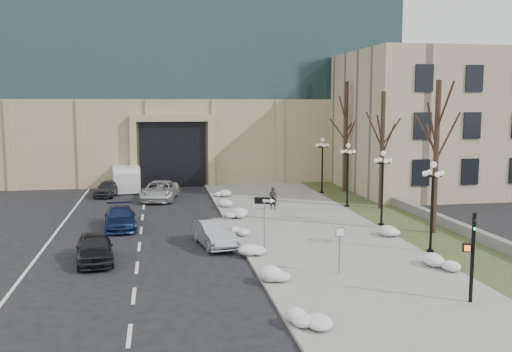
{
  "coord_description": "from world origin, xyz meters",
  "views": [
    {
      "loc": [
        -5.48,
        -20.58,
        7.72
      ],
      "look_at": [
        0.16,
        11.52,
        3.5
      ],
      "focal_mm": 40.0,
      "sensor_mm": 36.0,
      "label": 1
    }
  ],
  "objects_px": {
    "car_c": "(120,218)",
    "pedestrian": "(273,198)",
    "lamppost_c": "(348,166)",
    "lamppost_d": "(322,158)",
    "box_truck": "(126,178)",
    "traffic_signal": "(471,260)",
    "car_a": "(95,248)",
    "keep_sign": "(340,240)",
    "one_way_sign": "(268,207)",
    "lamppost_b": "(383,178)",
    "car_e": "(108,188)",
    "lamppost_a": "(432,194)",
    "car_b": "(214,233)",
    "car_d": "(160,191)"
  },
  "relations": [
    {
      "from": "car_b",
      "to": "box_truck",
      "type": "height_order",
      "value": "box_truck"
    },
    {
      "from": "keep_sign",
      "to": "lamppost_c",
      "type": "height_order",
      "value": "lamppost_c"
    },
    {
      "from": "traffic_signal",
      "to": "box_truck",
      "type": "bearing_deg",
      "value": 131.48
    },
    {
      "from": "pedestrian",
      "to": "box_truck",
      "type": "bearing_deg",
      "value": -31.0
    },
    {
      "from": "car_c",
      "to": "traffic_signal",
      "type": "xyz_separation_m",
      "value": [
        13.99,
        -16.06,
        1.12
      ]
    },
    {
      "from": "lamppost_b",
      "to": "one_way_sign",
      "type": "bearing_deg",
      "value": -148.75
    },
    {
      "from": "box_truck",
      "to": "lamppost_c",
      "type": "relative_size",
      "value": 1.41
    },
    {
      "from": "pedestrian",
      "to": "lamppost_c",
      "type": "distance_m",
      "value": 6.04
    },
    {
      "from": "car_a",
      "to": "car_e",
      "type": "height_order",
      "value": "car_a"
    },
    {
      "from": "one_way_sign",
      "to": "lamppost_c",
      "type": "relative_size",
      "value": 0.61
    },
    {
      "from": "keep_sign",
      "to": "traffic_signal",
      "type": "bearing_deg",
      "value": -54.04
    },
    {
      "from": "car_e",
      "to": "traffic_signal",
      "type": "distance_m",
      "value": 32.76
    },
    {
      "from": "lamppost_b",
      "to": "lamppost_c",
      "type": "height_order",
      "value": "same"
    },
    {
      "from": "car_c",
      "to": "pedestrian",
      "type": "relative_size",
      "value": 2.85
    },
    {
      "from": "lamppost_c",
      "to": "lamppost_d",
      "type": "relative_size",
      "value": 1.0
    },
    {
      "from": "one_way_sign",
      "to": "lamppost_d",
      "type": "bearing_deg",
      "value": 84.69
    },
    {
      "from": "car_a",
      "to": "lamppost_a",
      "type": "xyz_separation_m",
      "value": [
        16.84,
        -1.32,
        2.35
      ]
    },
    {
      "from": "car_a",
      "to": "lamppost_a",
      "type": "distance_m",
      "value": 17.05
    },
    {
      "from": "box_truck",
      "to": "keep_sign",
      "type": "height_order",
      "value": "keep_sign"
    },
    {
      "from": "keep_sign",
      "to": "lamppost_c",
      "type": "relative_size",
      "value": 0.48
    },
    {
      "from": "car_e",
      "to": "lamppost_a",
      "type": "relative_size",
      "value": 0.84
    },
    {
      "from": "car_a",
      "to": "one_way_sign",
      "type": "distance_m",
      "value": 8.78
    },
    {
      "from": "lamppost_b",
      "to": "lamppost_c",
      "type": "bearing_deg",
      "value": 90.0
    },
    {
      "from": "lamppost_a",
      "to": "keep_sign",
      "type": "bearing_deg",
      "value": -153.32
    },
    {
      "from": "keep_sign",
      "to": "one_way_sign",
      "type": "bearing_deg",
      "value": 112.91
    },
    {
      "from": "car_e",
      "to": "box_truck",
      "type": "relative_size",
      "value": 0.59
    },
    {
      "from": "car_d",
      "to": "lamppost_a",
      "type": "relative_size",
      "value": 1.14
    },
    {
      "from": "car_e",
      "to": "one_way_sign",
      "type": "height_order",
      "value": "one_way_sign"
    },
    {
      "from": "car_a",
      "to": "lamppost_b",
      "type": "bearing_deg",
      "value": 10.34
    },
    {
      "from": "car_e",
      "to": "one_way_sign",
      "type": "bearing_deg",
      "value": -50.88
    },
    {
      "from": "box_truck",
      "to": "lamppost_a",
      "type": "bearing_deg",
      "value": -60.41
    },
    {
      "from": "car_c",
      "to": "box_truck",
      "type": "bearing_deg",
      "value": 86.78
    },
    {
      "from": "car_b",
      "to": "car_e",
      "type": "height_order",
      "value": "car_b"
    },
    {
      "from": "lamppost_a",
      "to": "lamppost_c",
      "type": "relative_size",
      "value": 1.0
    },
    {
      "from": "lamppost_b",
      "to": "car_c",
      "type": "bearing_deg",
      "value": 171.9
    },
    {
      "from": "lamppost_c",
      "to": "lamppost_d",
      "type": "bearing_deg",
      "value": 90.0
    },
    {
      "from": "box_truck",
      "to": "lamppost_c",
      "type": "height_order",
      "value": "lamppost_c"
    },
    {
      "from": "pedestrian",
      "to": "lamppost_b",
      "type": "distance_m",
      "value": 8.71
    },
    {
      "from": "car_c",
      "to": "keep_sign",
      "type": "distance_m",
      "value": 15.58
    },
    {
      "from": "car_a",
      "to": "lamppost_a",
      "type": "height_order",
      "value": "lamppost_a"
    },
    {
      "from": "car_a",
      "to": "traffic_signal",
      "type": "bearing_deg",
      "value": -36.96
    },
    {
      "from": "car_a",
      "to": "traffic_signal",
      "type": "xyz_separation_m",
      "value": [
        14.77,
        -8.6,
        1.07
      ]
    },
    {
      "from": "car_c",
      "to": "lamppost_a",
      "type": "bearing_deg",
      "value": -33.31
    },
    {
      "from": "car_b",
      "to": "one_way_sign",
      "type": "xyz_separation_m",
      "value": [
        2.57,
        -1.9,
        1.7
      ]
    },
    {
      "from": "lamppost_a",
      "to": "lamppost_d",
      "type": "distance_m",
      "value": 19.5
    },
    {
      "from": "traffic_signal",
      "to": "pedestrian",
      "type": "bearing_deg",
      "value": 117.52
    },
    {
      "from": "car_b",
      "to": "lamppost_b",
      "type": "bearing_deg",
      "value": 5.16
    },
    {
      "from": "car_b",
      "to": "car_c",
      "type": "bearing_deg",
      "value": 123.6
    },
    {
      "from": "lamppost_c",
      "to": "car_c",
      "type": "bearing_deg",
      "value": -165.31
    },
    {
      "from": "box_truck",
      "to": "keep_sign",
      "type": "bearing_deg",
      "value": -72.99
    }
  ]
}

